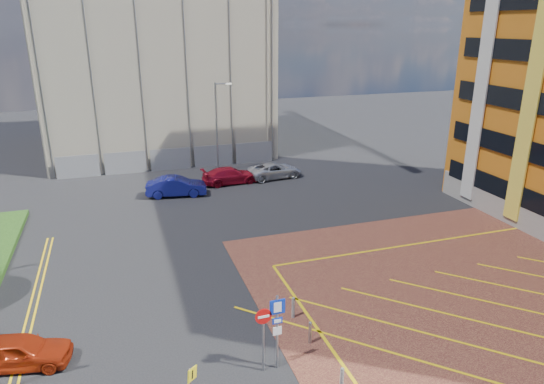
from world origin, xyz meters
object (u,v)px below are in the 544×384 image
sign_cluster (272,326)px  car_blue_back (176,186)px  car_red_back (230,175)px  lamp_back (217,124)px  car_red_left (20,351)px  car_silver_back (275,170)px

sign_cluster → car_blue_back: (-0.78, 21.57, -1.19)m
car_blue_back → car_red_back: bearing=-60.2°
car_red_back → lamp_back: bearing=-1.5°
lamp_back → car_red_back: 5.20m
lamp_back → car_red_left: size_ratio=2.07×
sign_cluster → lamp_back: bearing=82.0°
sign_cluster → car_silver_back: size_ratio=0.67×
lamp_back → car_silver_back: lamp_back is taller
sign_cluster → car_blue_back: size_ratio=0.69×
lamp_back → car_silver_back: size_ratio=1.68×
lamp_back → sign_cluster: size_ratio=2.50×
sign_cluster → car_red_back: (3.95, 23.33, -1.27)m
sign_cluster → car_red_left: (-9.30, 3.26, -1.29)m
lamp_back → car_red_back: (0.16, -3.68, -3.67)m
lamp_back → car_red_left: bearing=-118.8°
car_red_left → sign_cluster: bearing=-97.8°
lamp_back → car_silver_back: bearing=-38.5°
car_blue_back → car_silver_back: (8.80, 2.08, -0.10)m
car_blue_back → car_red_back: size_ratio=0.98×
car_red_left → lamp_back: bearing=-17.3°
lamp_back → car_blue_back: size_ratio=1.73×
car_red_left → car_red_back: car_red_back is taller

